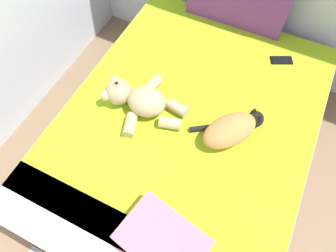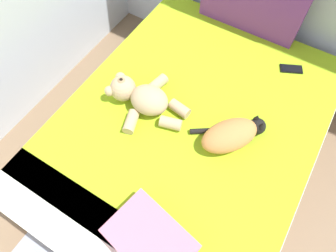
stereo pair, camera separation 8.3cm
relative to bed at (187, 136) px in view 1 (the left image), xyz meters
name	(u,v)px [view 1 (the left image)]	position (x,y,z in m)	size (l,w,h in m)	color
bed	(187,136)	(0.00, 0.00, 0.00)	(1.54, 2.03, 0.51)	#9E7A56
cat	(232,129)	(0.27, -0.01, 0.33)	(0.40, 0.40, 0.15)	#D18447
teddy_bear	(138,99)	(-0.31, -0.07, 0.33)	(0.53, 0.47, 0.17)	tan
cell_phone	(282,60)	(0.39, 0.70, 0.27)	(0.16, 0.13, 0.01)	black
throw_pillow	(163,241)	(0.18, -0.73, 0.31)	(0.40, 0.28, 0.11)	#D1728C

